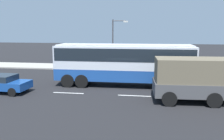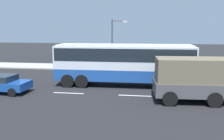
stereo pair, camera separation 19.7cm
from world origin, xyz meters
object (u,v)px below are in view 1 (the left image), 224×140
(car_blue_saloon, at_px, (1,83))
(pedestrian_near_curb, at_px, (194,61))
(street_lamp, at_px, (115,41))
(coach_bus, at_px, (124,60))
(pedestrian_at_crossing, at_px, (98,61))
(cargo_truck, at_px, (210,79))

(car_blue_saloon, bearing_deg, pedestrian_near_curb, 38.14)
(car_blue_saloon, bearing_deg, street_lamp, 58.65)
(car_blue_saloon, distance_m, pedestrian_near_curb, 19.97)
(coach_bus, distance_m, street_lamp, 7.57)
(coach_bus, bearing_deg, pedestrian_at_crossing, 116.53)
(coach_bus, bearing_deg, cargo_truck, -31.80)
(car_blue_saloon, xyz_separation_m, street_lamp, (7.34, 10.77, 2.78))
(cargo_truck, distance_m, street_lamp, 13.65)
(cargo_truck, height_order, street_lamp, street_lamp)
(cargo_truck, bearing_deg, coach_bus, 145.80)
(car_blue_saloon, bearing_deg, pedestrian_at_crossing, 67.62)
(car_blue_saloon, relative_size, pedestrian_at_crossing, 2.65)
(cargo_truck, xyz_separation_m, pedestrian_near_curb, (1.03, 11.67, -0.40))
(pedestrian_near_curb, bearing_deg, cargo_truck, 8.50)
(car_blue_saloon, height_order, pedestrian_at_crossing, pedestrian_at_crossing)
(coach_bus, height_order, pedestrian_at_crossing, coach_bus)
(street_lamp, bearing_deg, car_blue_saloon, -124.27)
(pedestrian_near_curb, relative_size, pedestrian_at_crossing, 1.07)
(coach_bus, height_order, cargo_truck, coach_bus)
(pedestrian_at_crossing, bearing_deg, car_blue_saloon, 153.07)
(cargo_truck, bearing_deg, street_lamp, 122.90)
(pedestrian_at_crossing, relative_size, street_lamp, 0.29)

